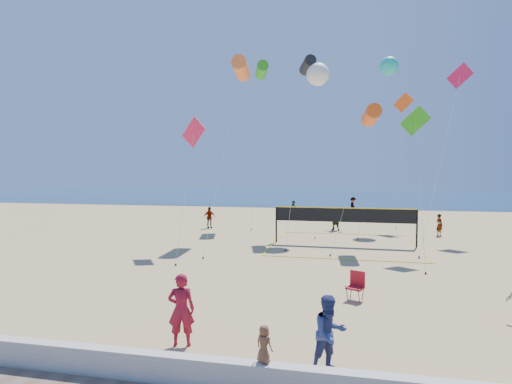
# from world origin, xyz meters

# --- Properties ---
(ground) EXTENTS (120.00, 120.00, 0.00)m
(ground) POSITION_xyz_m (0.00, 0.00, 0.00)
(ground) COLOR tan
(ground) RESTS_ON ground
(ocean) EXTENTS (140.00, 50.00, 0.03)m
(ocean) POSITION_xyz_m (0.00, 62.00, 0.01)
(ocean) COLOR #102B4F
(ocean) RESTS_ON ground
(seawall) EXTENTS (32.00, 0.30, 0.60)m
(seawall) POSITION_xyz_m (0.00, -3.00, 0.30)
(seawall) COLOR silver
(seawall) RESTS_ON ground
(woman) EXTENTS (0.77, 0.60, 1.86)m
(woman) POSITION_xyz_m (-2.36, -1.28, 0.93)
(woman) COLOR maroon
(woman) RESTS_ON ground
(toddler) EXTENTS (0.44, 0.38, 0.76)m
(toddler) POSITION_xyz_m (0.08, -2.94, 0.98)
(toddler) COLOR brown
(toddler) RESTS_ON seawall
(bystander_a) EXTENTS (1.05, 1.00, 1.71)m
(bystander_a) POSITION_xyz_m (1.36, -1.86, 0.86)
(bystander_a) COLOR navy
(bystander_a) RESTS_ON ground
(far_person_0) EXTENTS (1.03, 0.86, 1.65)m
(far_person_0) POSITION_xyz_m (-8.31, 18.95, 0.83)
(far_person_0) COLOR gray
(far_person_0) RESTS_ON ground
(far_person_1) EXTENTS (1.70, 1.10, 1.75)m
(far_person_1) POSITION_xyz_m (1.36, 19.65, 0.87)
(far_person_1) COLOR gray
(far_person_1) RESTS_ON ground
(far_person_2) EXTENTS (0.57, 0.65, 1.51)m
(far_person_2) POSITION_xyz_m (8.38, 18.60, 0.75)
(far_person_2) COLOR gray
(far_person_2) RESTS_ON ground
(far_person_3) EXTENTS (0.76, 0.61, 1.50)m
(far_person_3) POSITION_xyz_m (-2.76, 28.79, 0.75)
(far_person_3) COLOR gray
(far_person_3) RESTS_ON ground
(far_person_4) EXTENTS (0.93, 1.28, 1.78)m
(far_person_4) POSITION_xyz_m (3.05, 31.23, 0.89)
(far_person_4) COLOR gray
(far_person_4) RESTS_ON ground
(camp_chair) EXTENTS (0.68, 0.78, 1.09)m
(camp_chair) POSITION_xyz_m (2.16, 3.35, 0.55)
(camp_chair) COLOR #A2121B
(camp_chair) RESTS_ON ground
(volleyball_net) EXTENTS (8.55, 8.41, 2.26)m
(volleyball_net) POSITION_xyz_m (1.90, 13.81, 1.54)
(volleyball_net) COLOR black
(volleyball_net) RESTS_ON ground
(kite_0) EXTENTS (1.23, 9.20, 12.15)m
(kite_0) POSITION_xyz_m (-5.07, 16.29, 11.47)
(kite_0) COLOR orange
(kite_0) RESTS_ON ground
(kite_1) EXTENTS (1.39, 8.57, 12.61)m
(kite_1) POSITION_xyz_m (-0.72, 18.64, 12.05)
(kite_1) COLOR black
(kite_1) RESTS_ON ground
(kite_2) EXTENTS (2.83, 4.94, 8.34)m
(kite_2) POSITION_xyz_m (3.40, 14.13, 7.75)
(kite_2) COLOR #E65616
(kite_2) RESTS_ON ground
(kite_3) EXTENTS (1.67, 4.71, 7.55)m
(kite_3) POSITION_xyz_m (-6.56, 10.87, 6.38)
(kite_3) COLOR #F7224F
(kite_3) RESTS_ON ground
(kite_4) EXTENTS (1.66, 5.15, 7.99)m
(kite_4) POSITION_xyz_m (5.57, 12.18, 6.80)
(kite_4) COLOR green
(kite_4) RESTS_ON ground
(kite_5) EXTENTS (5.05, 9.03, 11.93)m
(kite_5) POSITION_xyz_m (9.46, 19.05, 10.38)
(kite_5) COLOR #C71A4B
(kite_5) RESTS_ON ground
(kite_6) EXTENTS (2.04, 3.40, 12.01)m
(kite_6) POSITION_xyz_m (0.05, 17.97, 11.21)
(kite_6) COLOR white
(kite_6) RESTS_ON ground
(kite_7) EXTENTS (3.54, 8.42, 13.66)m
(kite_7) POSITION_xyz_m (5.46, 23.48, 12.92)
(kite_7) COLOR #20C0AF
(kite_7) RESTS_ON ground
(kite_8) EXTENTS (1.53, 5.53, 13.55)m
(kite_8) POSITION_xyz_m (-4.88, 22.81, 12.93)
(kite_8) COLOR green
(kite_8) RESTS_ON ground
(kite_9) EXTENTS (1.56, 2.30, 10.78)m
(kite_9) POSITION_xyz_m (6.59, 23.46, 9.39)
(kite_9) COLOR #E65616
(kite_9) RESTS_ON ground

